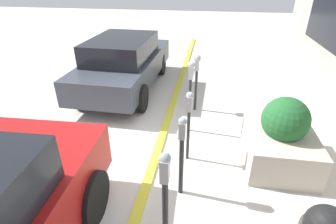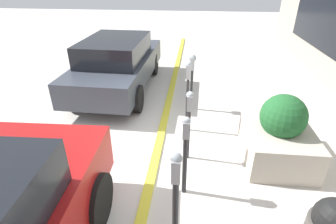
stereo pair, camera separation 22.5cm
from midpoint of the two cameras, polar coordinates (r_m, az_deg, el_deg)
The scene contains 9 objects.
ground_plane at distance 5.08m, azimuth -2.86°, elevation -9.11°, with size 40.00×40.00×0.00m, color beige.
curb_strip at distance 5.08m, azimuth -3.77°, elevation -8.87°, with size 19.00×0.16×0.04m.
parking_meter_nearest at distance 2.92m, azimuth -0.64°, elevation -17.69°, with size 0.15×0.13×1.55m.
parking_meter_second at distance 3.79m, azimuth 2.11°, elevation -7.60°, with size 0.15×0.12×1.36m.
parking_meter_middle at distance 4.47m, azimuth 3.22°, elevation -0.21°, with size 0.15×0.13×1.35m.
parking_meter_fourth at distance 5.27m, azimuth 3.15°, elevation 6.85°, with size 0.18×0.15×1.57m.
parking_meter_farthest at distance 6.26m, azimuth 4.26°, elevation 8.95°, with size 0.19×0.16×1.40m.
planter_box at distance 5.05m, azimuth 21.80°, elevation -4.82°, with size 1.47×1.13×1.28m.
parked_car_middle at distance 7.64m, azimuth -11.73°, elevation 10.34°, with size 4.36×1.85×1.51m.
Camera 2 is at (-3.99, -0.56, 3.10)m, focal length 28.00 mm.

